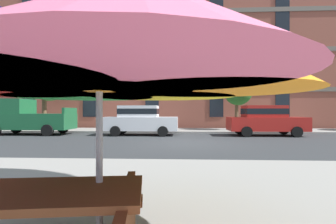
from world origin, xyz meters
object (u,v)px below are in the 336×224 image
object	(u,v)px
sedan_red	(265,120)
sedan_white	(141,119)
street_tree_left	(48,81)
patio_umbrella	(99,60)
street_tree_middle	(237,90)
pickup_green	(27,118)

from	to	relation	value
sedan_red	sedan_white	bearing A→B (deg)	180.00
street_tree_left	sedan_white	bearing A→B (deg)	-24.11
sedan_red	patio_umbrella	distance (m)	13.96
street_tree_left	street_tree_middle	size ratio (longest dim) A/B	1.30
pickup_green	street_tree_left	world-z (taller)	street_tree_left
sedan_red	street_tree_left	distance (m)	15.76
sedan_red	street_tree_middle	xyz separation A→B (m)	(-0.93, 3.31, 2.03)
sedan_white	sedan_red	world-z (taller)	same
patio_umbrella	sedan_white	bearing A→B (deg)	97.66
street_tree_middle	pickup_green	bearing A→B (deg)	-166.30
street_tree_left	patio_umbrella	bearing A→B (deg)	-59.79
sedan_red	street_tree_left	size ratio (longest dim) A/B	0.84
pickup_green	street_tree_middle	distance (m)	14.12
street_tree_left	street_tree_middle	distance (m)	14.21
street_tree_left	patio_umbrella	xyz separation A→B (m)	(9.40, -16.14, -1.92)
pickup_green	sedan_white	size ratio (longest dim) A/B	1.16
pickup_green	street_tree_middle	xyz separation A→B (m)	(13.59, 3.31, 1.96)
pickup_green	street_tree_left	xyz separation A→B (m)	(-0.59, 3.44, 2.75)
sedan_white	sedan_red	bearing A→B (deg)	0.00
sedan_white	pickup_green	bearing A→B (deg)	180.00
sedan_white	patio_umbrella	distance (m)	12.85
street_tree_left	patio_umbrella	distance (m)	18.78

